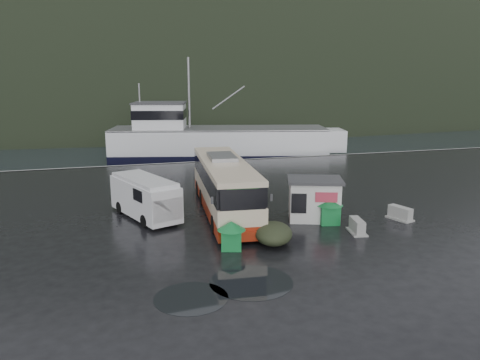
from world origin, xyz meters
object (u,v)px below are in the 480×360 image
object	(u,v)px
jersey_barrier_a	(400,219)
white_van	(146,217)
dome_tent	(273,243)
fishing_trawler	(219,146)
ticket_kiosk	(313,219)
jersey_barrier_b	(357,233)
waste_bin_left	(231,249)
waste_bin_right	(328,223)
coach_bus	(225,212)

from	to	relation	value
jersey_barrier_a	white_van	bearing A→B (deg)	162.32
dome_tent	fishing_trawler	size ratio (longest dim) A/B	0.09
ticket_kiosk	fishing_trawler	size ratio (longest dim) A/B	0.10
jersey_barrier_b	dome_tent	bearing A→B (deg)	-176.77
waste_bin_left	jersey_barrier_b	distance (m)	6.69
waste_bin_left	jersey_barrier_b	world-z (taller)	waste_bin_left
waste_bin_right	jersey_barrier_b	bearing A→B (deg)	-69.97
waste_bin_right	jersey_barrier_a	bearing A→B (deg)	-6.41
waste_bin_right	fishing_trawler	distance (m)	29.43
coach_bus	white_van	distance (m)	4.54
waste_bin_left	fishing_trawler	xyz separation A→B (m)	(7.04, 31.64, 0.00)
waste_bin_right	dome_tent	xyz separation A→B (m)	(-3.91, -2.08, 0.00)
white_van	waste_bin_left	xyz separation A→B (m)	(3.36, -6.06, 0.00)
waste_bin_left	ticket_kiosk	distance (m)	6.38
waste_bin_left	waste_bin_right	size ratio (longest dim) A/B	0.89
coach_bus	ticket_kiosk	xyz separation A→B (m)	(4.38, -2.77, 0.00)
white_van	jersey_barrier_b	xyz separation A→B (m)	(10.04, -5.65, 0.00)
coach_bus	ticket_kiosk	distance (m)	5.18
coach_bus	dome_tent	size ratio (longest dim) A/B	4.63
white_van	coach_bus	bearing A→B (deg)	-22.56
white_van	ticket_kiosk	world-z (taller)	ticket_kiosk
waste_bin_left	ticket_kiosk	xyz separation A→B (m)	(5.56, 3.15, 0.00)
dome_tent	jersey_barrier_a	world-z (taller)	dome_tent
waste_bin_left	waste_bin_right	world-z (taller)	waste_bin_right
waste_bin_left	fishing_trawler	bearing A→B (deg)	77.46
waste_bin_left	jersey_barrier_b	xyz separation A→B (m)	(6.68, 0.41, 0.00)
coach_bus	waste_bin_left	xyz separation A→B (m)	(-1.17, -5.92, 0.00)
dome_tent	ticket_kiosk	distance (m)	4.57
dome_tent	jersey_barrier_b	world-z (taller)	dome_tent
waste_bin_left	fishing_trawler	world-z (taller)	fishing_trawler
coach_bus	ticket_kiosk	size ratio (longest dim) A/B	3.89
coach_bus	waste_bin_right	distance (m)	6.08
coach_bus	dome_tent	distance (m)	5.84
waste_bin_left	white_van	bearing A→B (deg)	118.99
white_van	fishing_trawler	distance (m)	27.61
waste_bin_left	dome_tent	world-z (taller)	waste_bin_left
white_van	jersey_barrier_a	bearing A→B (deg)	-38.40
dome_tent	jersey_barrier_a	distance (m)	8.17
ticket_kiosk	waste_bin_left	bearing A→B (deg)	-130.70
waste_bin_left	coach_bus	bearing A→B (deg)	78.77
coach_bus	ticket_kiosk	world-z (taller)	coach_bus
white_van	jersey_barrier_b	world-z (taller)	white_van
jersey_barrier_b	waste_bin_left	bearing A→B (deg)	-176.48
waste_bin_right	jersey_barrier_a	world-z (taller)	waste_bin_right
white_van	waste_bin_right	world-z (taller)	white_van
coach_bus	white_van	bearing A→B (deg)	-176.48
coach_bus	jersey_barrier_b	distance (m)	7.78
white_van	waste_bin_left	distance (m)	6.93
dome_tent	ticket_kiosk	size ratio (longest dim) A/B	0.84
jersey_barrier_a	jersey_barrier_b	xyz separation A→B (m)	(-3.44, -1.36, 0.00)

